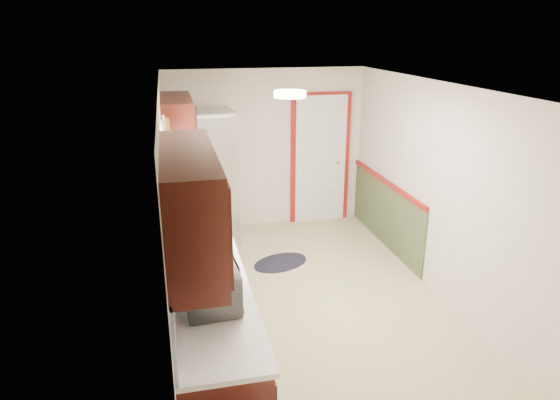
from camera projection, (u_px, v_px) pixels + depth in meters
name	position (u px, v px, depth m)	size (l,w,h in m)	color
room_shell	(312.00, 202.00, 5.27)	(3.20, 5.20, 2.52)	#BEB386
kitchen_run	(198.00, 259.00, 4.87)	(0.63, 4.00, 2.20)	#37110C
back_wall_trim	(334.00, 170.00, 7.61)	(1.12, 2.30, 2.08)	maroon
ceiling_fixture	(290.00, 94.00, 4.64)	(0.30, 0.30, 0.06)	#FFD88C
microwave	(211.00, 280.00, 3.77)	(0.59, 0.33, 0.40)	white
refrigerator	(206.00, 177.00, 7.04)	(0.85, 0.82, 1.90)	#B7B7BC
rug	(280.00, 262.00, 6.60)	(0.78, 0.50, 0.01)	black
cooktop	(195.00, 209.00, 5.79)	(0.46, 0.55, 0.02)	black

